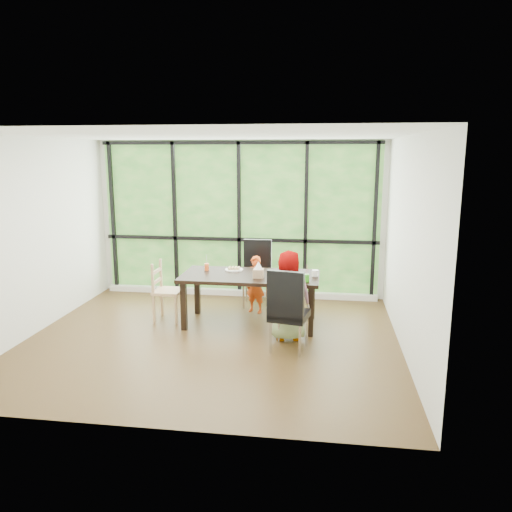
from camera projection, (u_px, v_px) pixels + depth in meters
name	position (u px, v px, depth m)	size (l,w,h in m)	color
ground	(212.00, 339.00, 6.72)	(5.00, 5.00, 0.00)	black
back_wall	(240.00, 219.00, 8.63)	(5.00, 5.00, 0.00)	silver
foliage_backdrop	(239.00, 219.00, 8.61)	(4.80, 0.02, 2.65)	#25531F
window_mullions	(239.00, 220.00, 8.57)	(4.80, 0.06, 2.65)	black
window_sill	(239.00, 292.00, 8.79)	(4.80, 0.12, 0.10)	silver
dining_table	(250.00, 299.00, 7.25)	(1.99, 0.95, 0.75)	black
chair_window_leather	(256.00, 274.00, 8.10)	(0.46, 0.46, 1.08)	black
chair_interior_leather	(289.00, 309.00, 6.26)	(0.46, 0.46, 1.08)	black
chair_end_beech	(168.00, 291.00, 7.42)	(0.42, 0.40, 0.90)	tan
child_toddler	(256.00, 284.00, 7.79)	(0.33, 0.22, 0.91)	#DB4915
child_older	(288.00, 296.00, 6.61)	(0.60, 0.39, 1.22)	slate
placemat	(288.00, 280.00, 6.88)	(0.45, 0.33, 0.01)	tan
plate_far	(234.00, 270.00, 7.45)	(0.27, 0.27, 0.02)	white
plate_near	(285.00, 279.00, 6.92)	(0.23, 0.23, 0.01)	white
orange_cup	(207.00, 267.00, 7.44)	(0.07, 0.07, 0.11)	#FF6225
green_cup	(307.00, 278.00, 6.77)	(0.07, 0.07, 0.11)	green
white_mug	(315.00, 273.00, 7.07)	(0.09, 0.09, 0.09)	white
tissue_box	(258.00, 273.00, 7.00)	(0.14, 0.14, 0.12)	tan
crepe_rolls_far	(234.00, 268.00, 7.44)	(0.20, 0.12, 0.04)	tan
crepe_rolls_near	(285.00, 277.00, 6.91)	(0.10, 0.12, 0.04)	tan
straw_white	(207.00, 261.00, 7.42)	(0.01, 0.01, 0.20)	white
straw_pink	(307.00, 271.00, 6.75)	(0.01, 0.01, 0.20)	pink
tissue	(258.00, 265.00, 6.97)	(0.12, 0.12, 0.11)	white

